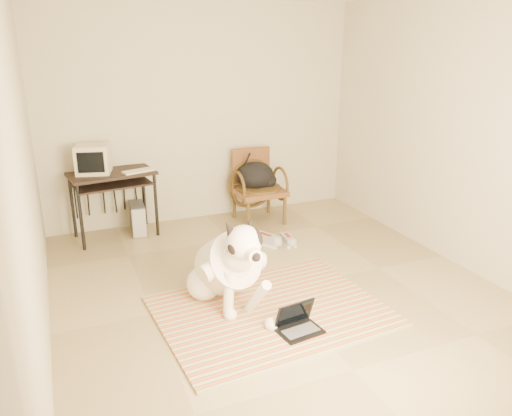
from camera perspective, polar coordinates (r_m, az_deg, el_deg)
floor at (r=4.80m, az=2.31°, el=-9.25°), size 4.50×4.50×0.00m
wall_back at (r=6.40m, az=-6.14°, el=10.61°), size 4.50×0.00×4.50m
wall_front at (r=2.56m, az=24.38°, el=-3.74°), size 4.50×0.00×4.50m
wall_left at (r=3.94m, az=-24.90°, el=3.74°), size 0.00×4.50×4.50m
wall_right at (r=5.47m, az=22.09°, el=7.93°), size 0.00×4.50×4.50m
rug at (r=4.43m, az=1.74°, el=-11.67°), size 1.99×1.58×0.02m
dog at (r=4.38m, az=-3.23°, el=-6.73°), size 0.61×1.25×0.92m
laptop at (r=4.13m, az=4.80°, el=-13.03°), size 0.37×0.29×0.24m
computer_desk at (r=6.01m, az=-16.10°, el=2.89°), size 1.01×0.65×0.79m
crt_monitor at (r=5.99m, az=-18.12°, el=5.35°), size 0.44×0.42×0.33m
desk_keyboard at (r=5.93m, az=-13.30°, el=4.13°), size 0.38×0.23×0.02m
pc_tower at (r=6.22m, az=-13.36°, el=-1.17°), size 0.19×0.40×0.37m
rattan_chair at (r=6.41m, az=0.15°, el=2.54°), size 0.60×0.58×0.91m
backpack at (r=6.37m, az=0.15°, el=3.62°), size 0.51×0.39×0.35m
sneaker_left at (r=5.76m, az=1.25°, el=-3.65°), size 0.27×0.36×0.12m
sneaker_right at (r=5.79m, az=3.67°, el=-3.68°), size 0.14×0.29×0.10m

